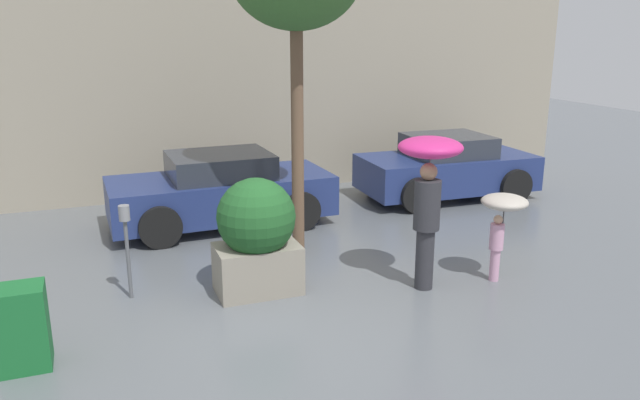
% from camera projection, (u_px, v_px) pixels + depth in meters
% --- Properties ---
extents(ground_plane, '(40.00, 40.00, 0.00)m').
position_uv_depth(ground_plane, '(290.00, 326.00, 7.45)').
color(ground_plane, slate).
extents(building_facade, '(18.00, 0.30, 6.00)m').
position_uv_depth(building_facade, '(188.00, 50.00, 12.51)').
color(building_facade, '#9E937F').
rests_on(building_facade, ground).
extents(planter_box, '(1.10, 1.04, 1.57)m').
position_uv_depth(planter_box, '(257.00, 234.00, 8.21)').
color(planter_box, gray).
rests_on(planter_box, ground).
extents(person_adult, '(0.86, 0.86, 2.06)m').
position_uv_depth(person_adult, '(429.00, 179.00, 8.22)').
color(person_adult, '#2D2D33').
rests_on(person_adult, ground).
extents(person_child, '(0.64, 0.64, 1.24)m').
position_uv_depth(person_child, '(503.00, 212.00, 8.56)').
color(person_child, '#D199B7').
rests_on(person_child, ground).
extents(parked_car_near, '(3.93, 1.96, 1.31)m').
position_uv_depth(parked_car_near, '(221.00, 191.00, 11.12)').
color(parked_car_near, navy).
rests_on(parked_car_near, ground).
extents(parked_car_far, '(3.61, 1.97, 1.31)m').
position_uv_depth(parked_car_far, '(447.00, 168.00, 12.95)').
color(parked_car_far, navy).
rests_on(parked_car_far, ground).
extents(parking_meter, '(0.14, 0.14, 1.27)m').
position_uv_depth(parking_meter, '(126.00, 232.00, 7.99)').
color(parking_meter, '#595B60').
rests_on(parking_meter, ground).
extents(newspaper_box, '(0.50, 0.44, 0.90)m').
position_uv_depth(newspaper_box, '(23.00, 328.00, 6.43)').
color(newspaper_box, '#19662D').
rests_on(newspaper_box, ground).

